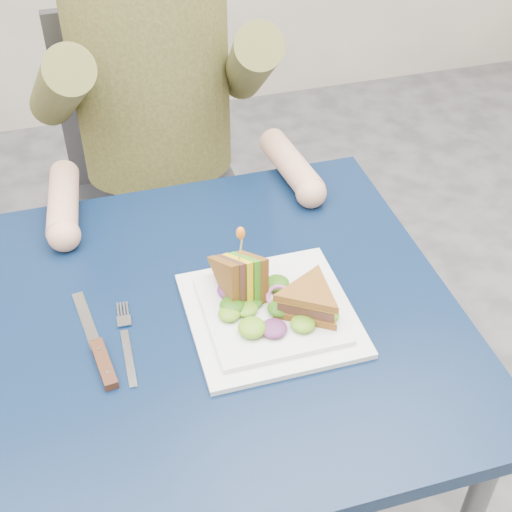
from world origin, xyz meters
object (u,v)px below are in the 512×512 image
object	(u,v)px
sandwich_upright	(241,278)
sandwich_flat	(309,300)
fork	(127,344)
knife	(100,355)
plate	(271,313)
diner	(149,48)
table	(226,346)
chair	(156,169)

from	to	relation	value
sandwich_upright	sandwich_flat	bearing A→B (deg)	-37.66
fork	knife	world-z (taller)	knife
plate	sandwich_upright	world-z (taller)	sandwich_upright
diner	sandwich_upright	xyz separation A→B (m)	(0.03, -0.60, -0.13)
table	knife	bearing A→B (deg)	-168.94
diner	sandwich_flat	bearing A→B (deg)	-79.52
chair	knife	bearing A→B (deg)	-104.85
chair	plate	bearing A→B (deg)	-84.79
chair	diner	distance (m)	0.39
sandwich_upright	diner	bearing A→B (deg)	93.18
sandwich_upright	table	bearing A→B (deg)	-153.73
sandwich_flat	diner	bearing A→B (deg)	100.48
sandwich_flat	plate	bearing A→B (deg)	155.56
diner	plate	size ratio (longest dim) A/B	2.87
sandwich_flat	knife	world-z (taller)	sandwich_flat
table	sandwich_flat	world-z (taller)	sandwich_flat
chair	diner	xyz separation A→B (m)	(-0.00, -0.11, 0.37)
chair	sandwich_upright	distance (m)	0.75
chair	sandwich_flat	xyz separation A→B (m)	(0.12, -0.78, 0.23)
chair	sandwich_flat	distance (m)	0.83
chair	fork	world-z (taller)	chair
table	plate	xyz separation A→B (m)	(0.07, -0.03, 0.09)
plate	fork	world-z (taller)	plate
diner	knife	size ratio (longest dim) A/B	3.37
chair	fork	size ratio (longest dim) A/B	5.18
sandwich_upright	chair	bearing A→B (deg)	92.68
sandwich_upright	knife	distance (m)	0.25
chair	sandwich_flat	world-z (taller)	chair
diner	plate	distance (m)	0.67
knife	plate	bearing A→B (deg)	2.36
fork	knife	xyz separation A→B (m)	(-0.04, -0.01, 0.00)
table	sandwich_upright	xyz separation A→B (m)	(0.03, 0.02, 0.13)
diner	plate	xyz separation A→B (m)	(0.07, -0.65, -0.18)
diner	sandwich_upright	size ratio (longest dim) A/B	5.55
sandwich_upright	fork	xyz separation A→B (m)	(-0.20, -0.04, -0.05)
table	plate	bearing A→B (deg)	-22.50
sandwich_flat	fork	world-z (taller)	sandwich_flat
chair	knife	distance (m)	0.82
sandwich_flat	sandwich_upright	xyz separation A→B (m)	(-0.09, 0.07, 0.01)
sandwich_upright	fork	bearing A→B (deg)	-167.56
sandwich_flat	sandwich_upright	bearing A→B (deg)	142.34
diner	sandwich_upright	bearing A→B (deg)	-86.82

